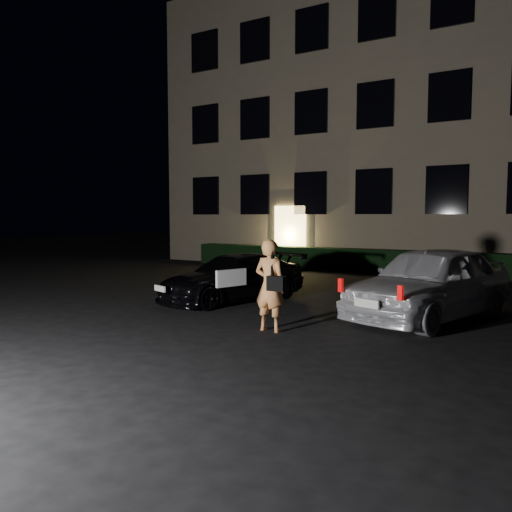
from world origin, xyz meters
The scene contains 6 objects.
ground centered at (0.00, 0.00, 0.00)m, with size 80.00×80.00×0.00m, color black.
building centered at (0.00, 14.99, 6.00)m, with size 20.00×8.11×12.00m.
hedge centered at (0.00, 10.50, 0.42)m, with size 15.00×0.70×0.85m, color black.
sedan centered at (-0.87, 2.60, 0.57)m, with size 2.76×4.23×1.14m.
hatch centered at (3.74, 2.84, 0.74)m, with size 2.99×4.70×1.49m.
man centered at (1.49, 0.23, 0.84)m, with size 0.69×0.43×1.67m.
Camera 1 is at (5.79, -7.56, 2.08)m, focal length 35.00 mm.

